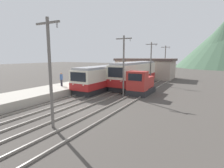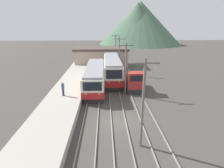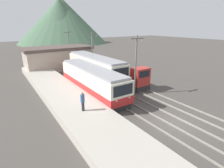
% 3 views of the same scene
% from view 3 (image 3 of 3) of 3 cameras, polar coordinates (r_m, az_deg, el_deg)
% --- Properties ---
extents(ground_plane, '(200.00, 200.00, 0.00)m').
position_cam_3_polar(ground_plane, '(16.78, 19.47, -11.91)').
color(ground_plane, '#47423D').
extents(platform_left, '(4.50, 54.00, 0.85)m').
position_cam_3_polar(platform_left, '(12.75, 1.34, -19.11)').
color(platform_left, '#ADA599').
rests_on(platform_left, ground).
extents(track_left, '(1.54, 60.00, 0.14)m').
position_cam_3_polar(track_left, '(14.98, 13.23, -14.94)').
color(track_left, gray).
rests_on(track_left, ground).
extents(track_center, '(1.54, 60.00, 0.14)m').
position_cam_3_polar(track_center, '(16.89, 19.92, -11.48)').
color(track_center, gray).
rests_on(track_center, ground).
extents(track_right, '(1.54, 60.00, 0.14)m').
position_cam_3_polar(track_right, '(19.18, 25.37, -8.47)').
color(track_right, gray).
rests_on(track_right, ground).
extents(commuter_train_left, '(2.84, 13.03, 3.39)m').
position_cam_3_polar(commuter_train_left, '(22.00, -6.60, 0.96)').
color(commuter_train_left, '#28282B').
rests_on(commuter_train_left, ground).
extents(commuter_train_center, '(2.84, 13.47, 3.86)m').
position_cam_3_polar(commuter_train_center, '(26.86, -5.57, 4.70)').
color(commuter_train_center, '#28282B').
rests_on(commuter_train_center, ground).
extents(shunting_locomotive, '(2.40, 4.76, 3.00)m').
position_cam_3_polar(shunting_locomotive, '(24.29, 6.98, 1.72)').
color(shunting_locomotive, '#28282B').
rests_on(shunting_locomotive, ground).
extents(catenary_mast_mid, '(2.00, 0.20, 7.13)m').
position_cam_3_polar(catenary_mast_mid, '(21.19, 7.76, 6.67)').
color(catenary_mast_mid, slate).
rests_on(catenary_mast_mid, ground).
extents(catenary_mast_far, '(2.00, 0.20, 7.13)m').
position_cam_3_polar(catenary_mast_far, '(30.19, -6.37, 10.30)').
color(catenary_mast_far, slate).
rests_on(catenary_mast_far, ground).
extents(catenary_mast_distant, '(2.00, 0.20, 7.13)m').
position_cam_3_polar(catenary_mast_distant, '(40.21, -13.87, 11.96)').
color(catenary_mast_distant, slate).
rests_on(catenary_mast_distant, ground).
extents(person_on_platform, '(0.38, 0.38, 1.77)m').
position_cam_3_polar(person_on_platform, '(15.87, -9.56, -5.45)').
color(person_on_platform, '#282833').
rests_on(person_on_platform, platform_left).
extents(station_building, '(12.60, 6.30, 4.28)m').
position_cam_3_polar(station_building, '(36.22, -17.12, 8.22)').
color(station_building, '#AD9E8E').
rests_on(station_building, ground).
extents(mountain_backdrop, '(41.39, 41.39, 20.49)m').
position_cam_3_polar(mountain_backdrop, '(89.34, -16.21, 19.22)').
color(mountain_backdrop, '#47664C').
rests_on(mountain_backdrop, ground).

